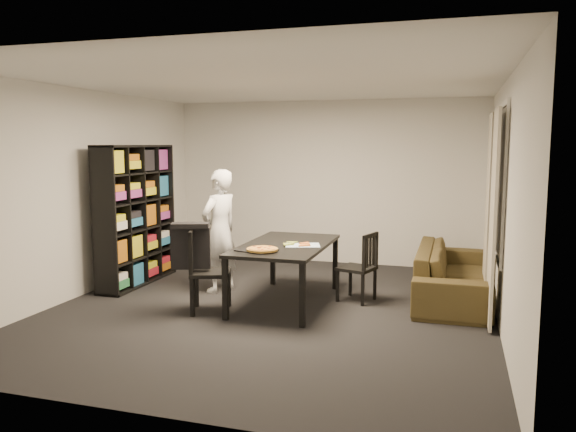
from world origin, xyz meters
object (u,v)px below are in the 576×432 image
(sofa, at_px, (453,273))
(baking_tray, at_px, (256,250))
(pepperoni_pizza, at_px, (262,249))
(chair_right, at_px, (363,263))
(person, at_px, (220,231))
(chair_left, at_px, (202,265))
(dining_table, at_px, (286,249))
(bookshelf, at_px, (136,215))

(sofa, bearing_deg, baking_tray, 121.41)
(sofa, bearing_deg, pepperoni_pizza, 122.96)
(baking_tray, distance_m, pepperoni_pizza, 0.09)
(chair_right, relative_size, person, 0.53)
(chair_left, relative_size, pepperoni_pizza, 2.73)
(baking_tray, bearing_deg, sofa, 31.41)
(dining_table, distance_m, pepperoni_pizza, 0.55)
(dining_table, xyz_separation_m, sofa, (1.94, 0.79, -0.34))
(person, height_order, sofa, person)
(dining_table, bearing_deg, chair_left, -142.86)
(bookshelf, bearing_deg, chair_left, -33.62)
(chair_left, height_order, baking_tray, chair_left)
(bookshelf, height_order, pepperoni_pizza, bookshelf)
(bookshelf, bearing_deg, person, -2.48)
(dining_table, relative_size, sofa, 0.79)
(chair_right, distance_m, sofa, 1.17)
(person, relative_size, pepperoni_pizza, 4.55)
(chair_right, relative_size, baking_tray, 2.13)
(bookshelf, distance_m, person, 1.27)
(chair_left, distance_m, person, 0.95)
(bookshelf, height_order, dining_table, bookshelf)
(chair_left, xyz_separation_m, chair_right, (1.69, 0.93, -0.06))
(chair_left, bearing_deg, person, -8.12)
(chair_left, relative_size, sofa, 0.43)
(pepperoni_pizza, bearing_deg, dining_table, 78.61)
(dining_table, xyz_separation_m, person, (-0.98, 0.29, 0.13))
(chair_left, distance_m, baking_tray, 0.65)
(pepperoni_pizza, bearing_deg, chair_right, 40.96)
(dining_table, height_order, baking_tray, baking_tray)
(chair_left, bearing_deg, sofa, -82.31)
(person, bearing_deg, chair_left, 33.01)
(chair_right, bearing_deg, bookshelf, -73.55)
(dining_table, xyz_separation_m, chair_left, (-0.80, -0.61, -0.12))
(pepperoni_pizza, height_order, sofa, pepperoni_pizza)
(chair_right, height_order, person, person)
(baking_tray, bearing_deg, chair_left, -170.48)
(chair_left, distance_m, pepperoni_pizza, 0.73)
(chair_right, xyz_separation_m, baking_tray, (-1.07, -0.83, 0.25))
(chair_left, bearing_deg, baking_tray, -99.84)
(bookshelf, height_order, chair_right, bookshelf)
(person, bearing_deg, chair_right, 112.73)
(baking_tray, distance_m, sofa, 2.52)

